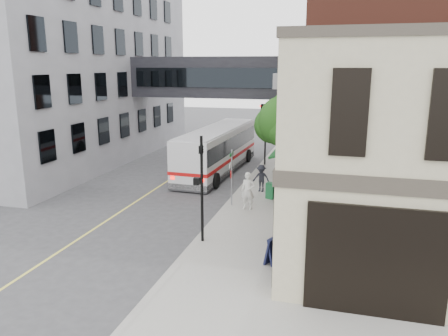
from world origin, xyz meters
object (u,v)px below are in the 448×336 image
Objects in this scene: sandwich_board at (272,251)px; pedestrian_a at (248,191)px; bus at (218,148)px; pedestrian_c at (261,178)px; newspaper_box at (271,191)px; pedestrian_b at (287,166)px.

pedestrian_a is at bearing 134.24° from sandwich_board.
pedestrian_a is 1.86× the size of sandwich_board.
bus reaches higher than sandwich_board.
bus is 5.91× the size of pedestrian_a.
pedestrian_c is 1.78× the size of newspaper_box.
bus is 5.11m from pedestrian_b.
pedestrian_b is (4.99, -0.74, -0.80)m from bus.
bus is 10.99× the size of sandwich_board.
pedestrian_a is at bearing -84.51° from pedestrian_c.
newspaper_box is at bearing -51.15° from pedestrian_c.
pedestrian_b is 5.07m from newspaper_box.
sandwich_board is (1.40, -8.14, 0.07)m from newspaper_box.
bus is 15.26m from sandwich_board.
pedestrian_b is 1.47× the size of sandwich_board.
pedestrian_a is 2.35m from newspaper_box.
newspaper_box is (0.83, 2.14, -0.52)m from pedestrian_a.
pedestrian_c is (0.07, 3.36, -0.17)m from pedestrian_a.
pedestrian_c reaches higher than newspaper_box.
sandwich_board is at bearing -71.23° from pedestrian_a.
pedestrian_c is at bearing 139.46° from newspaper_box.
pedestrian_a is 6.42m from sandwich_board.
newspaper_box is at bearing -50.72° from bus.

